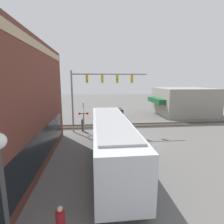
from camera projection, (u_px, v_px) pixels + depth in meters
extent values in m
plane|color=#605E5B|center=(134.00, 141.00, 17.76)|extent=(120.00, 120.00, 0.00)
cube|color=tan|center=(34.00, 45.00, 10.87)|extent=(15.14, 0.36, 0.50)
cube|color=black|center=(43.00, 145.00, 12.06)|extent=(12.55, 0.12, 2.20)
cube|color=gray|center=(183.00, 101.00, 31.28)|extent=(8.40, 9.05, 4.71)
cube|color=#19592D|center=(156.00, 100.00, 30.71)|extent=(5.88, 1.20, 0.80)
cube|color=silver|center=(111.00, 139.00, 12.76)|extent=(12.02, 2.55, 2.81)
cube|color=black|center=(111.00, 134.00, 12.69)|extent=(11.78, 2.59, 1.18)
cube|color=#194CA5|center=(111.00, 155.00, 12.98)|extent=(11.78, 2.58, 0.24)
cube|color=#A5A8AA|center=(111.00, 120.00, 12.50)|extent=(10.22, 2.17, 0.12)
cylinder|color=black|center=(107.00, 139.00, 16.73)|extent=(1.00, 2.57, 1.00)
cylinder|color=black|center=(119.00, 192.00, 8.88)|extent=(1.00, 2.57, 1.00)
cylinder|color=gray|center=(72.00, 102.00, 20.24)|extent=(0.20, 0.20, 7.19)
cylinder|color=gray|center=(110.00, 74.00, 20.12)|extent=(0.16, 8.71, 0.16)
cube|color=gold|center=(87.00, 79.00, 19.95)|extent=(0.30, 0.27, 0.90)
sphere|color=yellow|center=(87.00, 79.00, 19.79)|extent=(0.20, 0.20, 0.20)
cube|color=gold|center=(102.00, 79.00, 20.13)|extent=(0.30, 0.27, 0.90)
sphere|color=yellow|center=(102.00, 79.00, 19.97)|extent=(0.20, 0.20, 0.20)
cube|color=gold|center=(117.00, 79.00, 20.31)|extent=(0.30, 0.27, 0.90)
sphere|color=green|center=(117.00, 79.00, 20.15)|extent=(0.20, 0.20, 0.20)
cube|color=gold|center=(132.00, 79.00, 20.49)|extent=(0.30, 0.27, 0.90)
sphere|color=yellow|center=(132.00, 79.00, 20.33)|extent=(0.20, 0.20, 0.20)
cylinder|color=gray|center=(84.00, 118.00, 20.27)|extent=(0.14, 0.14, 3.60)
cube|color=white|center=(83.00, 107.00, 20.04)|extent=(1.41, 0.06, 1.41)
cube|color=white|center=(83.00, 107.00, 20.04)|extent=(1.41, 0.06, 1.41)
cylinder|color=#38383A|center=(84.00, 113.00, 20.18)|extent=(0.08, 0.90, 0.08)
sphere|color=red|center=(87.00, 113.00, 20.18)|extent=(0.28, 0.28, 0.28)
sphere|color=red|center=(80.00, 114.00, 20.09)|extent=(0.28, 0.28, 0.28)
cylinder|color=#38383A|center=(8.00, 222.00, 4.89)|extent=(0.12, 0.12, 4.34)
cube|color=#332D28|center=(124.00, 126.00, 23.62)|extent=(2.60, 60.00, 0.03)
cube|color=#6B6056|center=(125.00, 127.00, 22.91)|extent=(0.07, 60.00, 0.15)
cube|color=#6B6056|center=(123.00, 124.00, 24.31)|extent=(0.07, 60.00, 0.15)
cube|color=#B7B7BC|center=(117.00, 114.00, 28.83)|extent=(4.66, 1.80, 0.56)
cube|color=black|center=(117.00, 111.00, 28.49)|extent=(2.56, 1.62, 0.67)
cylinder|color=black|center=(116.00, 114.00, 30.28)|extent=(0.64, 1.82, 0.64)
cylinder|color=black|center=(118.00, 117.00, 27.46)|extent=(0.64, 1.82, 0.64)
cylinder|color=#473828|center=(83.00, 128.00, 21.07)|extent=(0.28, 0.28, 0.77)
cylinder|color=#4C4C51|center=(83.00, 122.00, 20.94)|extent=(0.34, 0.34, 0.64)
sphere|color=tan|center=(83.00, 119.00, 20.86)|extent=(0.21, 0.21, 0.21)
cylinder|color=maroon|center=(60.00, 220.00, 6.34)|extent=(0.34, 0.34, 0.65)
sphere|color=tan|center=(60.00, 209.00, 6.26)|extent=(0.21, 0.21, 0.21)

